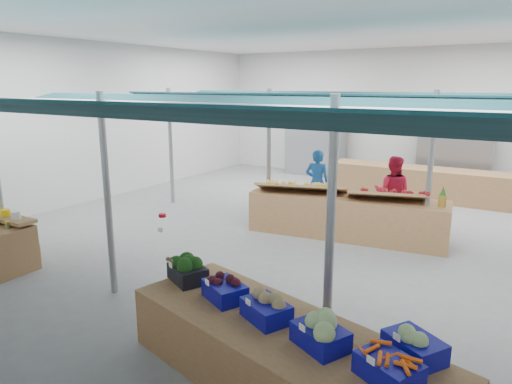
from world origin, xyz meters
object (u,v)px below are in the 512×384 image
veg_counter (280,357)px  vendor_right (392,192)px  vendor_left (317,183)px  fruit_counter (346,216)px

veg_counter → vendor_right: (-0.70, 6.08, 0.45)m
veg_counter → vendor_left: 6.59m
vendor_left → vendor_right: bearing=170.6°
fruit_counter → vendor_right: 1.31m
fruit_counter → veg_counter: bearing=-84.7°
vendor_left → vendor_right: (1.80, 0.00, 0.00)m
veg_counter → fruit_counter: (-1.30, 4.98, 0.08)m
fruit_counter → vendor_left: size_ratio=2.50×
veg_counter → fruit_counter: fruit_counter is taller
vendor_right → fruit_counter: bearing=52.0°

